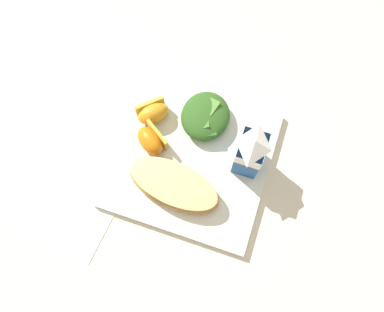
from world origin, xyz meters
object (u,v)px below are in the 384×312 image
(green_salad_pile, at_px, (208,117))
(orange_wedge_middle, at_px, (151,139))
(white_plate, at_px, (192,159))
(orange_wedge_front, at_px, (153,113))
(cheesy_pizza_bread, at_px, (174,185))
(paper_napkin, at_px, (76,222))
(milk_carton, at_px, (251,151))

(green_salad_pile, bearing_deg, orange_wedge_middle, -48.26)
(white_plate, xyz_separation_m, green_salad_pile, (-0.08, 0.00, 0.03))
(white_plate, relative_size, orange_wedge_front, 4.09)
(cheesy_pizza_bread, height_order, paper_napkin, cheesy_pizza_bread)
(orange_wedge_middle, xyz_separation_m, paper_napkin, (0.18, -0.08, -0.03))
(cheesy_pizza_bread, relative_size, milk_carton, 1.62)
(orange_wedge_front, bearing_deg, orange_wedge_middle, 17.20)
(paper_napkin, bearing_deg, orange_wedge_front, 164.55)
(milk_carton, bearing_deg, orange_wedge_middle, -83.34)
(white_plate, height_order, orange_wedge_front, orange_wedge_front)
(paper_napkin, bearing_deg, white_plate, 138.06)
(milk_carton, bearing_deg, cheesy_pizza_bread, -50.97)
(green_salad_pile, xyz_separation_m, orange_wedge_middle, (0.07, -0.08, -0.00))
(milk_carton, distance_m, paper_napkin, 0.33)
(cheesy_pizza_bread, bearing_deg, paper_napkin, -52.39)
(paper_napkin, bearing_deg, orange_wedge_middle, 156.29)
(milk_carton, height_order, orange_wedge_front, milk_carton)
(orange_wedge_front, height_order, paper_napkin, orange_wedge_front)
(green_salad_pile, relative_size, orange_wedge_front, 1.46)
(white_plate, bearing_deg, cheesy_pizza_bread, -10.62)
(cheesy_pizza_bread, distance_m, orange_wedge_front, 0.14)
(white_plate, height_order, milk_carton, milk_carton)
(milk_carton, bearing_deg, orange_wedge_front, -98.78)
(orange_wedge_front, xyz_separation_m, paper_napkin, (0.23, -0.06, -0.03))
(white_plate, distance_m, green_salad_pile, 0.08)
(cheesy_pizza_bread, bearing_deg, orange_wedge_middle, -135.01)
(orange_wedge_middle, bearing_deg, green_salad_pile, 131.74)
(paper_napkin, bearing_deg, cheesy_pizza_bread, 127.61)
(orange_wedge_middle, bearing_deg, cheesy_pizza_bread, 44.99)
(milk_carton, distance_m, orange_wedge_middle, 0.18)
(orange_wedge_middle, bearing_deg, orange_wedge_front, -162.80)
(green_salad_pile, xyz_separation_m, milk_carton, (0.05, 0.09, 0.04))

